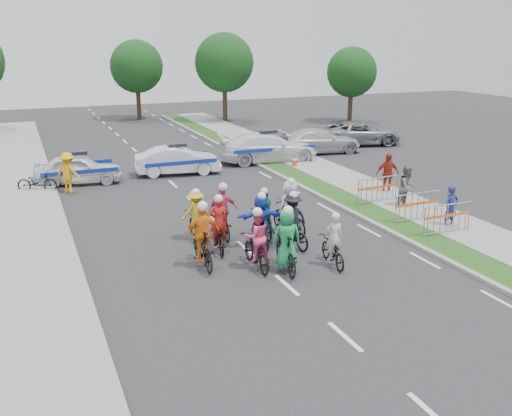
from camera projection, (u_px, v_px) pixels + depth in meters
name	position (u px, v px, depth m)	size (l,w,h in m)	color
ground	(287.00, 285.00, 15.43)	(90.00, 90.00, 0.00)	#28282B
curb_right	(351.00, 212.00, 21.72)	(0.20, 60.00, 0.12)	gray
grass_strip	(366.00, 210.00, 21.98)	(1.20, 60.00, 0.11)	#254917
sidewalk_right	(405.00, 204.00, 22.64)	(2.40, 60.00, 0.13)	gray
sidewalk_left	(25.00, 255.00, 17.43)	(3.00, 60.00, 0.13)	gray
rider_0	(333.00, 247.00, 16.65)	(0.78, 1.68, 1.66)	black
rider_1	(286.00, 246.00, 16.16)	(0.90, 1.94, 1.98)	black
rider_2	(256.00, 245.00, 16.41)	(0.79, 1.84, 1.86)	black
rider_3	(203.00, 242.00, 16.50)	(1.02, 1.93, 2.01)	black
rider_4	(292.00, 225.00, 18.11)	(1.10, 1.89, 1.85)	black
rider_5	(261.00, 224.00, 17.99)	(1.51, 1.80, 1.85)	black
rider_6	(218.00, 232.00, 17.80)	(0.95, 1.89, 1.85)	black
rider_7	(289.00, 213.00, 19.17)	(0.92, 1.97, 2.01)	black
rider_8	(263.00, 218.00, 19.07)	(0.75, 1.72, 1.71)	black
rider_9	(223.00, 217.00, 18.90)	(0.99, 1.86, 1.91)	black
rider_10	(196.00, 220.00, 18.71)	(1.01, 1.76, 1.78)	black
police_car_0	(78.00, 169.00, 26.02)	(1.56, 3.89, 1.33)	white
police_car_1	(178.00, 160.00, 27.77)	(1.43, 4.10, 1.35)	white
police_car_2	(268.00, 148.00, 30.46)	(2.17, 5.35, 1.55)	white
civilian_sedan	(320.00, 141.00, 32.88)	(1.94, 4.77, 1.38)	#B9B9BE
civilian_suv	(359.00, 133.00, 35.38)	(2.39, 5.17, 1.44)	slate
spectator_0	(451.00, 207.00, 19.83)	(0.56, 0.37, 1.53)	navy
spectator_1	(407.00, 187.00, 22.08)	(0.83, 0.65, 1.71)	#5A5A5F
spectator_2	(387.00, 174.00, 24.16)	(1.04, 0.43, 1.77)	maroon
marshal_hiviz	(68.00, 173.00, 24.39)	(1.13, 0.65, 1.75)	#E8A70C
barrier_0	(447.00, 220.00, 19.13)	(2.00, 0.50, 1.12)	#A5A8AD
barrier_1	(417.00, 208.00, 20.50)	(2.00, 0.50, 1.12)	#A5A8AD
barrier_2	(377.00, 191.00, 22.72)	(2.00, 0.50, 1.12)	#A5A8AD
cone_0	(286.00, 191.00, 23.53)	(0.40, 0.40, 0.70)	#F24C0C
cone_1	(295.00, 162.00, 29.10)	(0.40, 0.40, 0.70)	#F24C0C
parked_bike	(37.00, 182.00, 24.65)	(0.59, 1.68, 0.88)	black
tree_1	(224.00, 63.00, 43.95)	(4.55, 4.55, 6.82)	#382619
tree_2	(352.00, 72.00, 43.95)	(3.85, 3.85, 5.77)	#382619
tree_4	(136.00, 67.00, 45.37)	(4.20, 4.20, 6.30)	#382619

